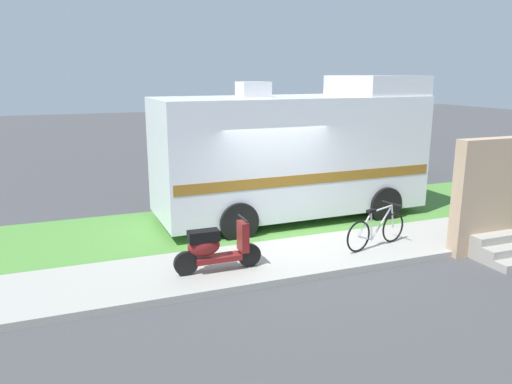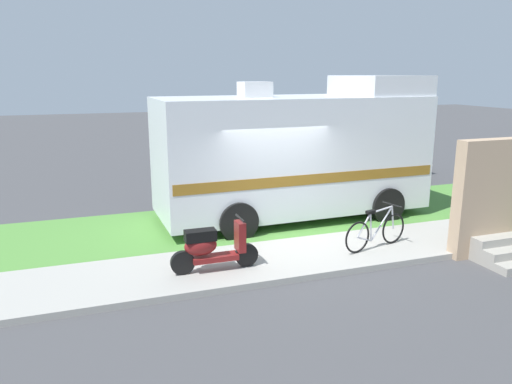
# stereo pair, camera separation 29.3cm
# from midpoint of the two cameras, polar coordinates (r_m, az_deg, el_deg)

# --- Properties ---
(ground_plane) EXTENTS (80.00, 80.00, 0.00)m
(ground_plane) POSITION_cam_midpoint_polar(r_m,az_deg,el_deg) (11.08, 3.71, -5.68)
(ground_plane) COLOR #424244
(sidewalk) EXTENTS (24.00, 2.00, 0.12)m
(sidewalk) POSITION_cam_midpoint_polar(r_m,az_deg,el_deg) (10.04, 6.45, -7.46)
(sidewalk) COLOR #9E9B93
(sidewalk) RESTS_ON ground
(grass_strip) EXTENTS (24.00, 3.40, 0.08)m
(grass_strip) POSITION_cam_midpoint_polar(r_m,az_deg,el_deg) (12.39, 0.97, -3.37)
(grass_strip) COLOR #4C8438
(grass_strip) RESTS_ON ground
(motorhome_rv) EXTENTS (6.77, 2.68, 3.61)m
(motorhome_rv) POSITION_cam_midpoint_polar(r_m,az_deg,el_deg) (12.43, 5.35, 4.59)
(motorhome_rv) COLOR silver
(motorhome_rv) RESTS_ON ground
(scooter) EXTENTS (1.65, 0.50, 0.97)m
(scooter) POSITION_cam_midpoint_polar(r_m,az_deg,el_deg) (9.02, -4.25, -6.37)
(scooter) COLOR black
(scooter) RESTS_ON ground
(bicycle) EXTENTS (1.67, 0.58, 0.88)m
(bicycle) POSITION_cam_midpoint_polar(r_m,az_deg,el_deg) (10.49, 14.53, -4.38)
(bicycle) COLOR black
(bicycle) RESTS_ON ground
(pickup_truck_near) EXTENTS (5.35, 2.38, 1.85)m
(pickup_truck_near) POSITION_cam_midpoint_polar(r_m,az_deg,el_deg) (17.83, 10.18, 4.73)
(pickup_truck_near) COLOR #1E2328
(pickup_truck_near) RESTS_ON ground
(porch_steps) EXTENTS (2.00, 1.26, 2.40)m
(porch_steps) POSITION_cam_midpoint_polar(r_m,az_deg,el_deg) (11.16, 27.10, -1.85)
(porch_steps) COLOR #9E998E
(porch_steps) RESTS_ON ground
(bottle_green) EXTENTS (0.07, 0.07, 0.29)m
(bottle_green) POSITION_cam_midpoint_polar(r_m,az_deg,el_deg) (12.21, 26.98, -4.16)
(bottle_green) COLOR #19722D
(bottle_green) RESTS_ON ground
(bottle_spare) EXTENTS (0.06, 0.06, 0.25)m
(bottle_spare) POSITION_cam_midpoint_polar(r_m,az_deg,el_deg) (11.67, 23.99, -4.69)
(bottle_spare) COLOR navy
(bottle_spare) RESTS_ON ground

